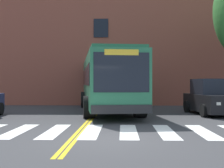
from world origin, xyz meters
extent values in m
plane|color=#38383A|center=(0.00, 0.00, 0.00)|extent=(120.00, 120.00, 0.00)
cube|color=white|center=(-3.24, 1.57, 0.00)|extent=(0.60, 3.37, 0.01)
cube|color=white|center=(-1.96, 1.58, 0.00)|extent=(0.60, 3.37, 0.01)
cube|color=white|center=(-0.68, 1.58, 0.00)|extent=(0.60, 3.37, 0.01)
cube|color=white|center=(0.60, 1.59, 0.00)|extent=(0.60, 3.37, 0.01)
cube|color=white|center=(1.88, 1.59, 0.00)|extent=(0.60, 3.37, 0.01)
cube|color=white|center=(3.17, 1.59, 0.00)|extent=(0.60, 3.37, 0.01)
cube|color=gold|center=(-1.15, 15.58, 0.00)|extent=(0.12, 36.00, 0.01)
cube|color=gold|center=(-0.99, 15.58, 0.00)|extent=(0.12, 36.00, 0.01)
cube|color=#28704C|center=(-0.50, 9.38, 1.79)|extent=(4.26, 12.07, 2.73)
cube|color=black|center=(0.78, 9.57, 2.07)|extent=(1.61, 10.76, 0.98)
cube|color=black|center=(-1.78, 9.19, 2.07)|extent=(1.61, 10.76, 0.98)
cube|color=black|center=(0.36, 3.52, 2.12)|extent=(2.29, 0.36, 1.64)
cube|color=yellow|center=(0.36, 3.52, 2.94)|extent=(1.40, 0.24, 0.24)
cube|color=#232326|center=(0.37, 3.49, 0.61)|extent=(2.50, 0.46, 0.36)
cube|color=#246444|center=(-0.50, 9.38, 3.24)|extent=(4.04, 11.58, 0.16)
cylinder|color=black|center=(1.25, 5.93, 0.53)|extent=(0.71, 1.14, 1.06)
cylinder|color=black|center=(-1.18, 5.58, 0.53)|extent=(0.71, 1.14, 1.06)
cylinder|color=black|center=(0.33, 12.19, 0.53)|extent=(0.71, 1.14, 1.06)
cylinder|color=black|center=(-2.10, 11.83, 0.53)|extent=(0.71, 1.14, 1.06)
cylinder|color=black|center=(0.17, 13.28, 0.53)|extent=(0.71, 1.14, 1.06)
cylinder|color=black|center=(-2.26, 12.92, 0.53)|extent=(0.71, 1.14, 1.06)
cylinder|color=black|center=(-5.98, 6.84, 0.33)|extent=(0.26, 0.67, 0.66)
cube|color=black|center=(5.20, 7.62, 0.63)|extent=(2.27, 4.44, 0.90)
cube|color=black|center=(5.19, 7.75, 1.50)|extent=(1.86, 2.21, 0.83)
cube|color=white|center=(4.87, 5.42, 0.72)|extent=(0.20, 0.06, 0.14)
cylinder|color=black|center=(4.40, 6.21, 0.33)|extent=(0.29, 0.68, 0.66)
cylinder|color=black|center=(6.00, 9.03, 0.33)|extent=(0.29, 0.68, 0.66)
cylinder|color=black|center=(4.13, 8.84, 0.33)|extent=(0.29, 0.68, 0.66)
cube|color=brown|center=(-1.20, 19.02, 5.50)|extent=(34.29, 9.57, 11.00)
cube|color=black|center=(-1.20, 14.20, 2.75)|extent=(1.10, 0.06, 1.40)
cube|color=black|center=(-1.20, 14.20, 5.83)|extent=(1.10, 0.06, 1.40)
camera|label=1|loc=(0.38, -9.21, 1.67)|focal=50.00mm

